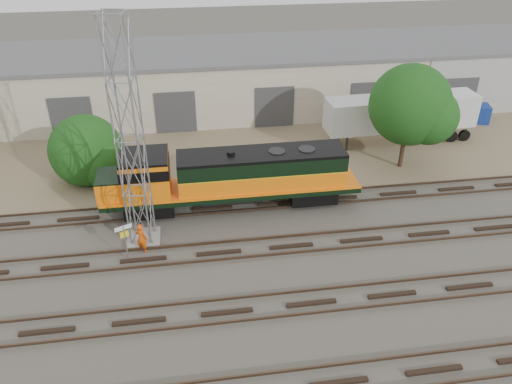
{
  "coord_description": "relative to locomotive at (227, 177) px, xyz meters",
  "views": [
    {
      "loc": [
        -5.16,
        -19.92,
        16.71
      ],
      "look_at": [
        -1.6,
        4.0,
        2.2
      ],
      "focal_mm": 35.0,
      "sensor_mm": 36.0,
      "label": 1
    }
  ],
  "objects": [
    {
      "name": "ground",
      "position": [
        3.06,
        -6.0,
        -2.16
      ],
      "size": [
        140.0,
        140.0,
        0.0
      ],
      "primitive_type": "plane",
      "color": "#47423A",
      "rests_on": "ground"
    },
    {
      "name": "dirt_strip",
      "position": [
        3.06,
        9.0,
        -2.15
      ],
      "size": [
        80.0,
        16.0,
        0.02
      ],
      "primitive_type": "cube",
      "color": "#726047",
      "rests_on": "ground"
    },
    {
      "name": "tracks",
      "position": [
        3.06,
        -9.0,
        -2.08
      ],
      "size": [
        80.0,
        20.4,
        0.28
      ],
      "color": "black",
      "rests_on": "ground"
    },
    {
      "name": "warehouse",
      "position": [
        3.1,
        16.98,
        0.49
      ],
      "size": [
        58.4,
        10.4,
        5.3
      ],
      "color": "beige",
      "rests_on": "ground"
    },
    {
      "name": "locomotive",
      "position": [
        0.0,
        0.0,
        0.0
      ],
      "size": [
        15.47,
        2.71,
        3.72
      ],
      "color": "black",
      "rests_on": "tracks"
    },
    {
      "name": "signal_tower",
      "position": [
        -5.01,
        -2.59,
        3.83
      ],
      "size": [
        1.81,
        1.81,
        12.29
      ],
      "rotation": [
        0.0,
        0.0,
        -0.21
      ],
      "color": "gray",
      "rests_on": "ground"
    },
    {
      "name": "sign_post",
      "position": [
        -5.73,
        -4.35,
        -0.59
      ],
      "size": [
        0.85,
        0.42,
        2.25
      ],
      "color": "gray",
      "rests_on": "ground"
    },
    {
      "name": "worker",
      "position": [
        -4.99,
        -3.65,
        -1.29
      ],
      "size": [
        0.76,
        0.68,
        1.75
      ],
      "primitive_type": "imported",
      "rotation": [
        0.0,
        0.0,
        2.63
      ],
      "color": "#E44F0C",
      "rests_on": "ground"
    },
    {
      "name": "semi_trailer",
      "position": [
        14.4,
        7.81,
        0.1
      ],
      "size": [
        11.79,
        2.82,
        3.6
      ],
      "rotation": [
        0.0,
        0.0,
        0.04
      ],
      "color": "silver",
      "rests_on": "ground"
    },
    {
      "name": "dumpster_blue",
      "position": [
        22.3,
        10.39,
        -1.41
      ],
      "size": [
        1.91,
        1.84,
        1.5
      ],
      "primitive_type": "cube",
      "rotation": [
        0.0,
        0.0,
        -0.24
      ],
      "color": "navy",
      "rests_on": "ground"
    },
    {
      "name": "tree_mid",
      "position": [
        -8.61,
        4.88,
        -0.17
      ],
      "size": [
        5.05,
        4.81,
        4.81
      ],
      "color": "#382619",
      "rests_on": "ground"
    },
    {
      "name": "tree_east",
      "position": [
        12.94,
        3.44,
        2.33
      ],
      "size": [
        5.72,
        5.45,
        7.36
      ],
      "color": "#382619",
      "rests_on": "ground"
    }
  ]
}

